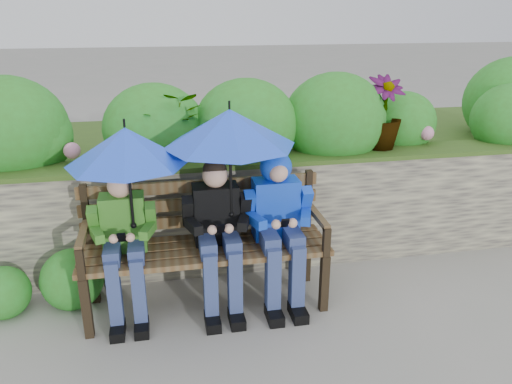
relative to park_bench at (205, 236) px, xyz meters
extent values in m
plane|color=gray|center=(0.40, -0.18, -0.58)|extent=(60.00, 60.00, 0.00)
cube|color=#4C4743|center=(0.40, 0.57, -0.08)|extent=(8.00, 0.40, 1.00)
cube|color=#344E1D|center=(0.40, 0.57, 0.43)|extent=(8.00, 0.42, 0.04)
cube|color=#344E1D|center=(0.40, 1.77, -0.10)|extent=(8.00, 2.00, 0.96)
ellipsoid|color=#2D7120|center=(-1.56, 0.89, 0.73)|extent=(1.02, 0.81, 0.91)
ellipsoid|color=#2D7120|center=(-0.33, 0.81, 0.69)|extent=(0.90, 0.72, 0.81)
ellipsoid|color=#2D7120|center=(0.47, 0.74, 0.71)|extent=(0.94, 0.75, 0.85)
ellipsoid|color=#2D7120|center=(1.32, 0.78, 0.72)|extent=(0.98, 0.78, 0.88)
ellipsoid|color=#2D7120|center=(2.08, 0.91, 0.63)|extent=(0.69, 0.55, 0.62)
ellipsoid|color=#2D7120|center=(3.14, 0.76, 0.66)|extent=(0.78, 0.62, 0.70)
ellipsoid|color=#2D7120|center=(3.50, 1.21, 0.74)|extent=(1.06, 0.85, 0.96)
ellipsoid|color=#2D7120|center=(-1.44, 0.89, 0.67)|extent=(0.83, 0.66, 0.74)
sphere|color=#CA7E9E|center=(-1.02, 0.67, 0.57)|extent=(0.14, 0.14, 0.14)
sphere|color=#CA7E9E|center=(0.56, 0.67, 0.57)|extent=(0.14, 0.14, 0.14)
sphere|color=#CA7E9E|center=(2.21, 0.67, 0.57)|extent=(0.14, 0.14, 0.14)
imported|color=#2D7120|center=(-0.19, 0.67, 0.75)|extent=(0.54, 0.47, 0.60)
imported|color=#2D7120|center=(1.74, 0.67, 0.79)|extent=(0.38, 0.38, 0.67)
sphere|color=#2D7120|center=(-1.07, 0.17, -0.36)|extent=(0.50, 0.50, 0.50)
sphere|color=#2D7120|center=(-1.58, 0.12, -0.40)|extent=(0.42, 0.42, 0.42)
cube|color=black|center=(-0.90, -0.33, -0.34)|extent=(0.06, 0.06, 0.48)
cube|color=black|center=(-0.90, 0.15, -0.34)|extent=(0.06, 0.06, 0.48)
cube|color=black|center=(0.90, -0.33, -0.34)|extent=(0.06, 0.06, 0.48)
cube|color=black|center=(0.90, 0.15, -0.34)|extent=(0.06, 0.06, 0.48)
cube|color=brown|center=(0.00, -0.29, -0.07)|extent=(1.92, 0.11, 0.04)
cube|color=brown|center=(0.00, -0.15, -0.07)|extent=(1.92, 0.11, 0.04)
cube|color=brown|center=(0.00, -0.01, -0.07)|extent=(1.92, 0.11, 0.04)
cube|color=brown|center=(0.00, 0.12, -0.07)|extent=(1.92, 0.11, 0.04)
cube|color=black|center=(-0.90, 0.17, 0.17)|extent=(0.05, 0.05, 0.53)
cube|color=brown|center=(-0.90, -0.09, 0.14)|extent=(0.05, 0.50, 0.04)
cube|color=black|center=(-0.90, -0.33, 0.02)|extent=(0.05, 0.05, 0.23)
cube|color=black|center=(0.90, 0.17, 0.17)|extent=(0.05, 0.05, 0.53)
cube|color=brown|center=(0.90, -0.09, 0.14)|extent=(0.05, 0.50, 0.04)
cube|color=black|center=(0.90, -0.33, 0.02)|extent=(0.05, 0.05, 0.23)
cube|color=brown|center=(0.00, 0.18, 0.06)|extent=(1.92, 0.04, 0.10)
cube|color=brown|center=(0.00, 0.18, 0.21)|extent=(1.92, 0.04, 0.10)
cube|color=brown|center=(0.00, 0.18, 0.36)|extent=(1.92, 0.04, 0.10)
cube|color=#418628|center=(-0.61, 0.01, 0.17)|extent=(0.33, 0.19, 0.44)
sphere|color=tan|center=(-0.61, -0.01, 0.47)|extent=(0.18, 0.18, 0.18)
sphere|color=#9F7D53|center=(-0.61, 0.00, 0.50)|extent=(0.17, 0.17, 0.17)
cube|color=navy|center=(-0.69, -0.14, 0.00)|extent=(0.12, 0.31, 0.12)
cube|color=navy|center=(-0.69, -0.30, -0.29)|extent=(0.10, 0.11, 0.58)
cube|color=black|center=(-0.69, -0.35, -0.54)|extent=(0.11, 0.21, 0.08)
cube|color=navy|center=(-0.52, -0.14, 0.00)|extent=(0.12, 0.31, 0.12)
cube|color=navy|center=(-0.52, -0.30, -0.29)|extent=(0.10, 0.11, 0.58)
cube|color=black|center=(-0.52, -0.35, -0.54)|extent=(0.11, 0.21, 0.08)
cube|color=#418628|center=(-0.82, -0.04, 0.23)|extent=(0.08, 0.18, 0.25)
cube|color=#418628|center=(-0.79, -0.16, 0.16)|extent=(0.12, 0.20, 0.07)
sphere|color=tan|center=(-0.67, -0.25, 0.16)|extent=(0.07, 0.07, 0.07)
cube|color=#418628|center=(-0.40, -0.04, 0.23)|extent=(0.08, 0.18, 0.25)
cube|color=#418628|center=(-0.43, -0.16, 0.16)|extent=(0.12, 0.20, 0.07)
sphere|color=tan|center=(-0.55, -0.25, 0.16)|extent=(0.07, 0.07, 0.07)
cube|color=black|center=(-0.61, -0.26, 0.17)|extent=(0.06, 0.07, 0.09)
cube|color=black|center=(0.10, 0.01, 0.18)|extent=(0.35, 0.21, 0.47)
sphere|color=tan|center=(0.10, -0.01, 0.51)|extent=(0.20, 0.20, 0.20)
sphere|color=black|center=(0.10, 0.00, 0.54)|extent=(0.19, 0.19, 0.19)
cube|color=navy|center=(0.00, -0.15, 0.01)|extent=(0.12, 0.33, 0.12)
cube|color=navy|center=(0.00, -0.32, -0.28)|extent=(0.10, 0.11, 0.58)
cube|color=black|center=(0.00, -0.38, -0.54)|extent=(0.11, 0.23, 0.08)
cube|color=navy|center=(0.19, -0.15, 0.01)|extent=(0.12, 0.33, 0.12)
cube|color=navy|center=(0.19, -0.32, -0.28)|extent=(0.10, 0.11, 0.58)
cube|color=black|center=(0.19, -0.38, -0.54)|extent=(0.11, 0.23, 0.08)
cube|color=black|center=(-0.12, -0.04, 0.24)|extent=(0.08, 0.19, 0.26)
cube|color=black|center=(-0.09, -0.17, 0.17)|extent=(0.13, 0.22, 0.07)
sphere|color=tan|center=(0.03, -0.27, 0.17)|extent=(0.07, 0.07, 0.07)
cube|color=black|center=(0.32, -0.04, 0.24)|extent=(0.08, 0.19, 0.26)
cube|color=black|center=(0.29, -0.17, 0.17)|extent=(0.13, 0.22, 0.07)
sphere|color=tan|center=(0.16, -0.27, 0.17)|extent=(0.07, 0.07, 0.07)
cube|color=black|center=(0.10, -0.28, 0.18)|extent=(0.06, 0.07, 0.09)
cube|color=#0544BA|center=(0.58, 0.01, 0.19)|extent=(0.36, 0.21, 0.49)
sphere|color=tan|center=(0.58, -0.01, 0.52)|extent=(0.20, 0.20, 0.20)
sphere|color=#0544BA|center=(0.58, 0.02, 0.53)|extent=(0.25, 0.25, 0.25)
sphere|color=tan|center=(0.58, -0.06, 0.51)|extent=(0.15, 0.15, 0.15)
cube|color=navy|center=(0.48, -0.16, 0.01)|extent=(0.13, 0.34, 0.13)
cube|color=navy|center=(0.48, -0.33, -0.28)|extent=(0.11, 0.12, 0.59)
cube|color=black|center=(0.48, -0.39, -0.53)|extent=(0.12, 0.23, 0.08)
cube|color=navy|center=(0.67, -0.16, 0.01)|extent=(0.13, 0.34, 0.13)
cube|color=navy|center=(0.67, -0.33, -0.28)|extent=(0.11, 0.12, 0.59)
cube|color=black|center=(0.67, -0.39, -0.53)|extent=(0.12, 0.23, 0.08)
cube|color=#0544BA|center=(0.35, -0.04, 0.25)|extent=(0.08, 0.19, 0.27)
cube|color=#0544BA|center=(0.38, -0.18, 0.18)|extent=(0.14, 0.22, 0.07)
sphere|color=tan|center=(0.51, -0.28, 0.18)|extent=(0.07, 0.07, 0.07)
cube|color=#0544BA|center=(0.80, -0.04, 0.25)|extent=(0.08, 0.19, 0.27)
cube|color=#0544BA|center=(0.77, -0.18, 0.18)|extent=(0.14, 0.22, 0.07)
sphere|color=tan|center=(0.64, -0.28, 0.18)|extent=(0.07, 0.07, 0.07)
cube|color=black|center=(0.58, -0.29, 0.19)|extent=(0.06, 0.07, 0.09)
cone|color=blue|center=(-0.53, -0.11, 0.79)|extent=(0.86, 0.86, 0.26)
cylinder|color=black|center=(-0.53, -0.11, 0.95)|extent=(0.02, 0.02, 0.06)
cylinder|color=black|center=(-0.53, -0.11, 0.49)|extent=(0.02, 0.02, 0.61)
sphere|color=black|center=(-0.53, -0.11, 0.19)|extent=(0.04, 0.04, 0.04)
cone|color=blue|center=(0.20, -0.09, 0.89)|extent=(0.98, 0.98, 0.27)
cylinder|color=black|center=(0.20, -0.09, 1.05)|extent=(0.02, 0.02, 0.06)
cylinder|color=black|center=(0.20, -0.09, 0.55)|extent=(0.02, 0.02, 0.68)
sphere|color=black|center=(0.20, -0.09, 0.21)|extent=(0.04, 0.04, 0.04)
camera|label=1|loc=(-0.30, -3.59, 1.69)|focal=35.00mm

